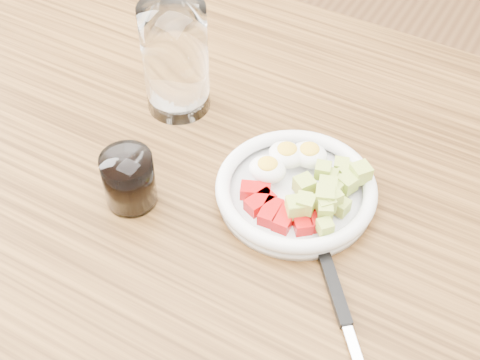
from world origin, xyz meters
name	(u,v)px	position (x,y,z in m)	size (l,w,h in m)	color
dining_table	(243,252)	(0.00, 0.00, 0.67)	(1.50, 0.90, 0.77)	brown
bowl	(298,188)	(0.05, 0.04, 0.79)	(0.20, 0.20, 0.05)	white
fork	(341,308)	(0.17, -0.08, 0.77)	(0.15, 0.18, 0.01)	black
water_glass	(175,59)	(-0.17, 0.12, 0.85)	(0.09, 0.09, 0.16)	white
coffee_glass	(129,180)	(-0.13, -0.06, 0.81)	(0.06, 0.06, 0.07)	white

